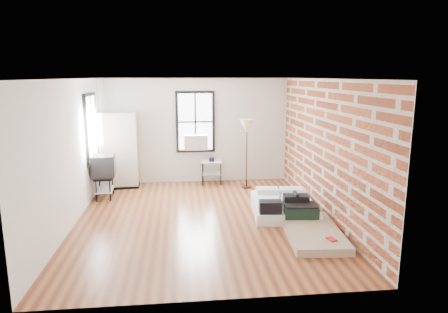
{
  "coord_description": "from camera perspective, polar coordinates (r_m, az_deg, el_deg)",
  "views": [
    {
      "loc": [
        -0.39,
        -7.68,
        2.85
      ],
      "look_at": [
        0.48,
        0.3,
        1.23
      ],
      "focal_mm": 32.0,
      "sensor_mm": 36.0,
      "label": 1
    }
  ],
  "objects": [
    {
      "name": "wardrobe",
      "position": [
        10.63,
        -14.84,
        0.83
      ],
      "size": [
        1.02,
        0.62,
        1.94
      ],
      "rotation": [
        0.0,
        0.0,
        0.06
      ],
      "color": "black",
      "rests_on": "ground"
    },
    {
      "name": "tv_stand",
      "position": [
        9.81,
        -16.8,
        -1.5
      ],
      "size": [
        0.55,
        0.76,
        1.03
      ],
      "rotation": [
        0.0,
        0.0,
        0.07
      ],
      "color": "black",
      "rests_on": "ground"
    },
    {
      "name": "mattress_main",
      "position": [
        8.63,
        8.47,
        -6.93
      ],
      "size": [
        1.44,
        1.85,
        0.56
      ],
      "rotation": [
        0.0,
        0.0,
        -0.1
      ],
      "color": "white",
      "rests_on": "ground"
    },
    {
      "name": "side_table",
      "position": [
        10.7,
        -1.76,
        -1.3
      ],
      "size": [
        0.59,
        0.49,
        0.73
      ],
      "rotation": [
        0.0,
        0.0,
        -0.1
      ],
      "color": "black",
      "rests_on": "ground"
    },
    {
      "name": "room_shell",
      "position": [
        8.15,
        -1.79,
        3.56
      ],
      "size": [
        5.02,
        6.02,
        2.8
      ],
      "color": "silver",
      "rests_on": "ground"
    },
    {
      "name": "ground",
      "position": [
        8.2,
        -3.15,
        -8.92
      ],
      "size": [
        6.0,
        6.0,
        0.0
      ],
      "primitive_type": "plane",
      "color": "#5D2918",
      "rests_on": "ground"
    },
    {
      "name": "floor_lamp",
      "position": [
        10.14,
        3.29,
        3.93
      ],
      "size": [
        0.38,
        0.38,
        1.78
      ],
      "color": "#321D10",
      "rests_on": "ground"
    },
    {
      "name": "mattress_bare",
      "position": [
        7.66,
        12.11,
        -9.75
      ],
      "size": [
        1.09,
        1.86,
        0.39
      ],
      "rotation": [
        0.0,
        0.0,
        -0.08
      ],
      "color": "#C2AE8C",
      "rests_on": "ground"
    }
  ]
}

